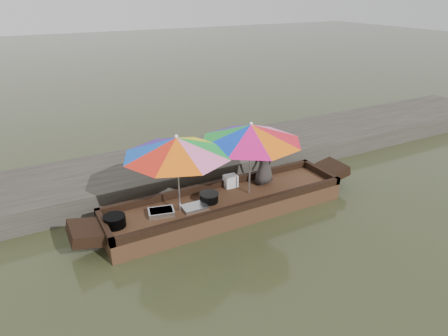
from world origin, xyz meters
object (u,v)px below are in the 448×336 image
charcoal_grill (209,198)px  umbrella_bow (178,174)px  cooking_pot (115,221)px  supply_bag (230,181)px  vendor (264,159)px  tray_scallop (195,207)px  tray_crayfish (161,212)px  boat_hull (226,206)px  umbrella_stern (250,159)px

charcoal_grill → umbrella_bow: umbrella_bow is taller
cooking_pot → charcoal_grill: bearing=0.2°
supply_bag → vendor: 0.86m
cooking_pot → tray_scallop: cooking_pot is taller
cooking_pot → umbrella_bow: size_ratio=0.20×
vendor → cooking_pot: bearing=-9.7°
charcoal_grill → vendor: bearing=7.9°
tray_crayfish → tray_scallop: 0.66m
tray_crayfish → vendor: bearing=4.9°
boat_hull → supply_bag: supply_bag is taller
boat_hull → cooking_pot: bearing=178.6°
boat_hull → umbrella_stern: size_ratio=2.42×
boat_hull → vendor: (1.06, 0.26, 0.75)m
boat_hull → tray_scallop: bearing=-175.9°
tray_crayfish → umbrella_stern: size_ratio=0.23×
supply_bag → boat_hull: bearing=-127.6°
supply_bag → umbrella_stern: 0.81m
boat_hull → supply_bag: bearing=52.4°
vendor → charcoal_grill: bearing=-5.2°
tray_crayfish → umbrella_bow: (0.36, -0.05, 0.73)m
tray_scallop → tray_crayfish: bearing=170.9°
umbrella_bow → charcoal_grill: bearing=5.3°
umbrella_bow → tray_crayfish: bearing=172.0°
tray_crayfish → tray_scallop: bearing=-9.1°
umbrella_stern → charcoal_grill: bearing=176.2°
boat_hull → umbrella_stern: (0.55, 0.00, 0.95)m
umbrella_bow → boat_hull: bearing=0.0°
cooking_pot → umbrella_stern: (2.80, -0.05, 0.67)m
boat_hull → charcoal_grill: (-0.36, 0.06, 0.26)m
tray_scallop → supply_bag: supply_bag is taller
cooking_pot → tray_scallop: size_ratio=0.82×
tray_scallop → charcoal_grill: (0.37, 0.11, 0.06)m
vendor → umbrella_stern: umbrella_stern is taller
tray_scallop → cooking_pot: bearing=176.0°
tray_crayfish → charcoal_grill: size_ratio=1.31×
supply_bag → umbrella_bow: size_ratio=0.14×
cooking_pot → umbrella_bow: bearing=-2.5°
cooking_pot → tray_crayfish: bearing=-0.2°
supply_bag → umbrella_bow: umbrella_bow is taller
charcoal_grill → supply_bag: 0.81m
supply_bag → vendor: size_ratio=0.24×
cooking_pot → umbrella_stern: umbrella_stern is taller
tray_crayfish → umbrella_bow: size_ratio=0.24×
umbrella_stern → tray_scallop: bearing=-177.6°
vendor → boat_hull: bearing=0.5°
boat_hull → vendor: 1.33m
charcoal_grill → umbrella_bow: 0.95m
tray_scallop → umbrella_stern: umbrella_stern is taller
cooking_pot → tray_crayfish: size_ratio=0.82×
cooking_pot → tray_scallop: 1.53m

